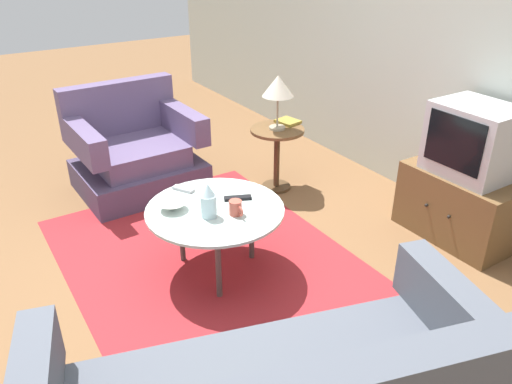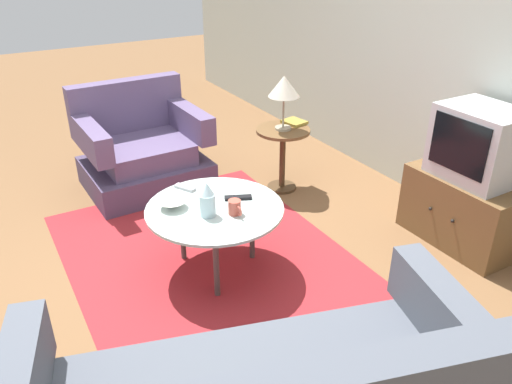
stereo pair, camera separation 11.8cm
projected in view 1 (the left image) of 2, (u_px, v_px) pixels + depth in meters
The scene contains 15 objects.
ground_plane at pixel (199, 283), 3.22m from camera, with size 16.00×16.00×0.00m, color brown.
back_wall at pixel (462, 33), 3.66m from camera, with size 9.00×0.12×2.70m, color #B2BCB2.
area_rug at pixel (218, 269), 3.35m from camera, with size 2.58×1.77×0.00m, color maroon.
armchair at pixel (135, 154), 4.32m from camera, with size 0.85×1.02×0.87m.
coffee_table at pixel (215, 213), 3.15m from camera, with size 0.87×0.87×0.47m.
side_table at pixel (277, 146), 4.24m from camera, with size 0.45×0.45×0.55m.
tv_stand at pixel (460, 205), 3.63m from camera, with size 0.81×0.51×0.50m.
television at pixel (474, 140), 3.40m from camera, with size 0.54×0.44×0.49m.
table_lamp at pixel (278, 87), 4.00m from camera, with size 0.25×0.25×0.45m.
vase at pixel (208, 201), 3.00m from camera, with size 0.10×0.10×0.22m.
mug at pixel (236, 208), 3.04m from camera, with size 0.13×0.08×0.09m.
bowl at pixel (172, 206), 3.11m from camera, with size 0.18×0.18×0.05m.
tv_remote_dark at pixel (238, 198), 3.23m from camera, with size 0.11×0.18×0.02m.
tv_remote_silver at pixel (183, 189), 3.34m from camera, with size 0.16×0.12×0.02m.
book at pixel (288, 122), 4.29m from camera, with size 0.21×0.19×0.02m.
Camera 1 is at (2.39, -1.09, 2.00)m, focal length 35.29 mm.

